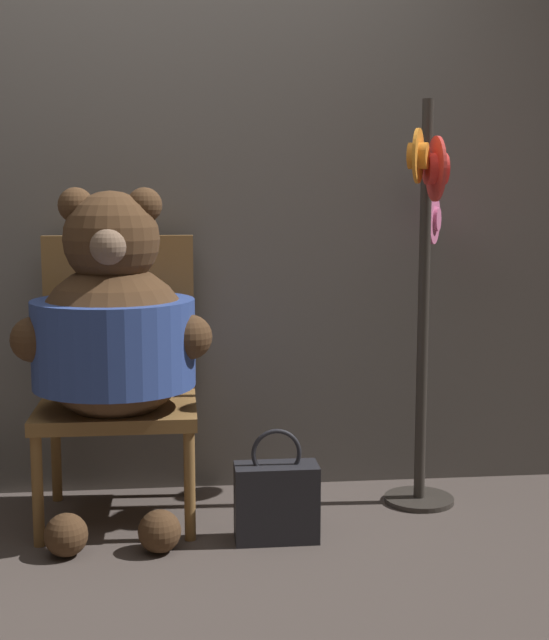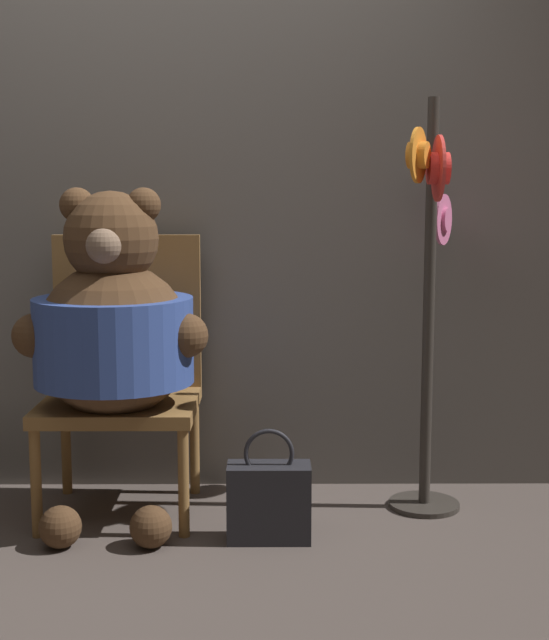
{
  "view_description": "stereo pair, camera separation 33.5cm",
  "coord_description": "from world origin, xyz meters",
  "views": [
    {
      "loc": [
        0.12,
        -3.04,
        1.23
      ],
      "look_at": [
        0.47,
        0.26,
        0.76
      ],
      "focal_mm": 50.0,
      "sensor_mm": 36.0,
      "label": 1
    },
    {
      "loc": [
        0.46,
        -3.06,
        1.23
      ],
      "look_at": [
        0.47,
        0.26,
        0.76
      ],
      "focal_mm": 50.0,
      "sensor_mm": 36.0,
      "label": 2
    }
  ],
  "objects": [
    {
      "name": "hat_display_rack",
      "position": [
        1.07,
        0.3,
        0.87
      ],
      "size": [
        0.28,
        0.51,
        1.59
      ],
      "color": "#332D28",
      "rests_on": "ground_plane"
    },
    {
      "name": "handbag_on_ground",
      "position": [
        0.45,
        0.0,
        0.15
      ],
      "size": [
        0.3,
        0.14,
        0.41
      ],
      "color": "#232328",
      "rests_on": "ground_plane"
    },
    {
      "name": "chair",
      "position": [
        -0.12,
        0.38,
        0.55
      ],
      "size": [
        0.59,
        0.54,
        1.07
      ],
      "color": "olive",
      "rests_on": "ground_plane"
    },
    {
      "name": "ground_plane",
      "position": [
        0.0,
        0.0,
        0.0
      ],
      "size": [
        14.0,
        14.0,
        0.0
      ],
      "primitive_type": "plane",
      "color": "#4C423D"
    },
    {
      "name": "teddy_bear",
      "position": [
        -0.12,
        0.18,
        0.74
      ],
      "size": [
        0.71,
        0.63,
        1.26
      ],
      "color": "#4C331E",
      "rests_on": "ground_plane"
    },
    {
      "name": "wall_back",
      "position": [
        0.0,
        0.67,
        1.25
      ],
      "size": [
        8.0,
        0.1,
        2.5
      ],
      "color": "#66605B",
      "rests_on": "ground_plane"
    }
  ]
}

